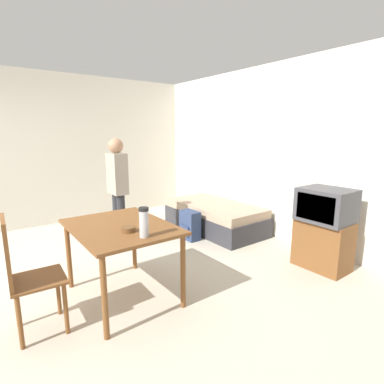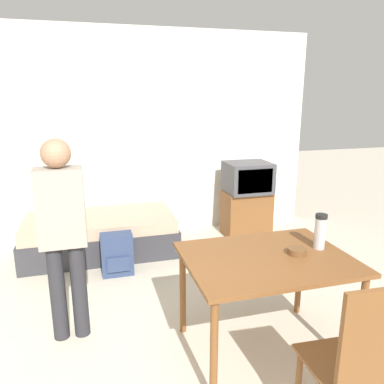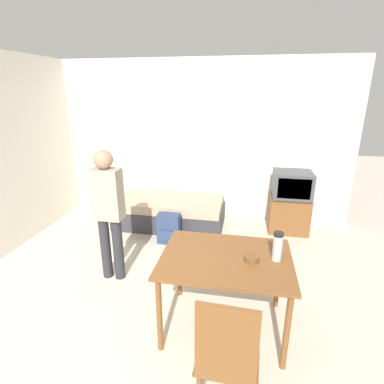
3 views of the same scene
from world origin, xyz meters
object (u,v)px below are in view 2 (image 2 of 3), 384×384
(tv, at_px, (247,198))
(person_standing, at_px, (63,228))
(wooden_chair, at_px, (359,361))
(mate_bowl, at_px, (297,251))
(backpack, at_px, (117,254))
(dining_table, at_px, (267,268))
(thermos_flask, at_px, (320,230))
(daybed, at_px, (101,235))

(tv, distance_m, person_standing, 2.84)
(wooden_chair, distance_m, mate_bowl, 0.90)
(person_standing, distance_m, mate_bowl, 1.73)
(person_standing, relative_size, backpack, 3.47)
(dining_table, bearing_deg, thermos_flask, 4.26)
(tv, relative_size, wooden_chair, 0.98)
(wooden_chair, height_order, thermos_flask, thermos_flask)
(wooden_chair, bearing_deg, backpack, 113.08)
(backpack, bearing_deg, tv, 21.73)
(daybed, height_order, backpack, daybed)
(tv, bearing_deg, dining_table, -110.56)
(person_standing, bearing_deg, tv, 37.02)
(wooden_chair, height_order, backpack, wooden_chair)
(mate_bowl, bearing_deg, backpack, 126.94)
(thermos_flask, bearing_deg, tv, 79.60)
(thermos_flask, bearing_deg, mate_bowl, -166.45)
(wooden_chair, height_order, person_standing, person_standing)
(dining_table, xyz_separation_m, wooden_chair, (0.08, -0.88, -0.11))
(wooden_chair, relative_size, mate_bowl, 7.79)
(dining_table, distance_m, thermos_flask, 0.50)
(daybed, distance_m, person_standing, 1.78)
(person_standing, height_order, thermos_flask, person_standing)
(wooden_chair, relative_size, thermos_flask, 3.84)
(tv, bearing_deg, daybed, -177.63)
(tv, height_order, dining_table, tv)
(daybed, distance_m, tv, 1.97)
(dining_table, height_order, mate_bowl, mate_bowl)
(daybed, height_order, person_standing, person_standing)
(wooden_chair, height_order, mate_bowl, wooden_chair)
(dining_table, xyz_separation_m, mate_bowl, (0.22, -0.02, 0.11))
(daybed, bearing_deg, mate_bowl, -59.06)
(dining_table, xyz_separation_m, person_standing, (-1.40, 0.57, 0.24))
(dining_table, relative_size, backpack, 2.56)
(daybed, xyz_separation_m, wooden_chair, (1.18, -3.07, 0.34))
(daybed, xyz_separation_m, dining_table, (1.10, -2.19, 0.45))
(person_standing, relative_size, thermos_flask, 5.93)
(person_standing, distance_m, thermos_flask, 1.92)
(person_standing, height_order, backpack, person_standing)
(daybed, bearing_deg, person_standing, -100.56)
(daybed, distance_m, wooden_chair, 3.30)
(person_standing, bearing_deg, backpack, 65.52)
(person_standing, xyz_separation_m, mate_bowl, (1.62, -0.59, -0.13))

